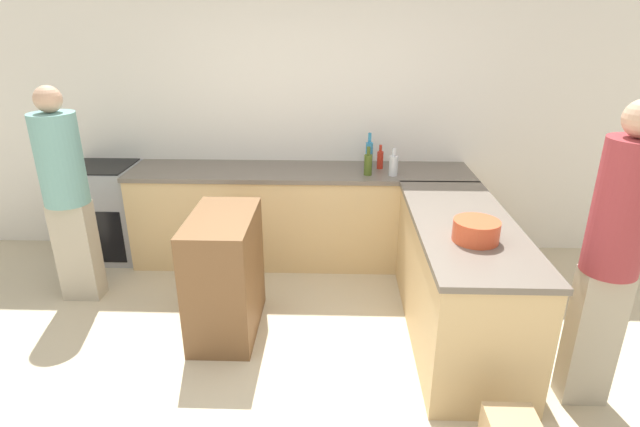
{
  "coord_description": "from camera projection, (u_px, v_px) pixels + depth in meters",
  "views": [
    {
      "loc": [
        0.33,
        -2.47,
        2.22
      ],
      "look_at": [
        0.23,
        0.73,
        0.95
      ],
      "focal_mm": 28.0,
      "sensor_mm": 36.0,
      "label": 1
    }
  ],
  "objects": [
    {
      "name": "ground_plane",
      "position": [
        280.0,
        397.0,
        3.13
      ],
      "size": [
        14.0,
        14.0,
        0.0
      ],
      "primitive_type": "plane",
      "color": "beige"
    },
    {
      "name": "person_by_range",
      "position": [
        66.0,
        190.0,
        3.91
      ],
      "size": [
        0.34,
        0.34,
        1.76
      ],
      "color": "#ADA38E",
      "rests_on": "ground_plane"
    },
    {
      "name": "olive_oil_bottle",
      "position": [
        368.0,
        164.0,
        4.4
      ],
      "size": [
        0.07,
        0.07,
        0.26
      ],
      "color": "#475B1E",
      "rests_on": "counter_back"
    },
    {
      "name": "counter_peninsula",
      "position": [
        458.0,
        279.0,
        3.6
      ],
      "size": [
        0.69,
        1.81,
        0.91
      ],
      "color": "#D6B27A",
      "rests_on": "ground_plane"
    },
    {
      "name": "range_oven",
      "position": [
        107.0,
        212.0,
        4.83
      ],
      "size": [
        0.62,
        0.59,
        0.92
      ],
      "color": "#99999E",
      "rests_on": "ground_plane"
    },
    {
      "name": "vinegar_bottle_clear",
      "position": [
        393.0,
        165.0,
        4.39
      ],
      "size": [
        0.08,
        0.08,
        0.24
      ],
      "color": "silver",
      "rests_on": "counter_back"
    },
    {
      "name": "island_table",
      "position": [
        225.0,
        274.0,
        3.66
      ],
      "size": [
        0.45,
        0.81,
        0.92
      ],
      "color": "brown",
      "rests_on": "ground_plane"
    },
    {
      "name": "counter_back",
      "position": [
        301.0,
        215.0,
        4.76
      ],
      "size": [
        3.14,
        0.66,
        0.91
      ],
      "color": "#D6B27A",
      "rests_on": "ground_plane"
    },
    {
      "name": "hot_sauce_bottle",
      "position": [
        380.0,
        159.0,
        4.59
      ],
      "size": [
        0.06,
        0.06,
        0.22
      ],
      "color": "red",
      "rests_on": "counter_back"
    },
    {
      "name": "person_at_peninsula",
      "position": [
        612.0,
        250.0,
        2.76
      ],
      "size": [
        0.3,
        0.3,
        1.85
      ],
      "color": "#ADA38E",
      "rests_on": "ground_plane"
    },
    {
      "name": "mixing_bowl",
      "position": [
        476.0,
        231.0,
        3.11
      ],
      "size": [
        0.29,
        0.29,
        0.14
      ],
      "color": "#DB512D",
      "rests_on": "counter_peninsula"
    },
    {
      "name": "dish_soap_bottle",
      "position": [
        369.0,
        153.0,
        4.64
      ],
      "size": [
        0.07,
        0.07,
        0.32
      ],
      "color": "#338CBF",
      "rests_on": "counter_back"
    },
    {
      "name": "wall_back",
      "position": [
        302.0,
        115.0,
        4.75
      ],
      "size": [
        8.0,
        0.06,
        2.7
      ],
      "color": "white",
      "rests_on": "ground_plane"
    }
  ]
}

